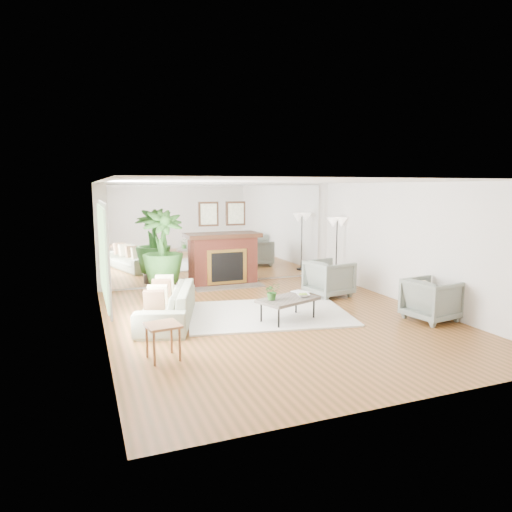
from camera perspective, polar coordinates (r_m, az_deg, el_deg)
name	(u,v)px	position (r m, az deg, el deg)	size (l,w,h in m)	color
ground	(278,320)	(8.44, 2.74, -7.95)	(7.00, 7.00, 0.00)	brown
wall_left	(103,262)	(7.49, -18.62, -0.71)	(0.02, 7.00, 2.50)	silver
wall_right	(413,245)	(9.76, 19.08, 1.35)	(0.02, 7.00, 2.50)	silver
wall_back	(222,234)	(11.42, -4.30, 2.80)	(6.00, 0.02, 2.50)	silver
mirror_panel	(222,234)	(11.41, -4.27, 2.79)	(5.40, 0.04, 2.40)	silver
window_panel	(103,252)	(7.87, -18.57, 0.46)	(0.04, 2.40, 1.50)	#B2E09E
fireplace	(225,258)	(11.28, -3.93, -0.30)	(1.85, 0.83, 2.05)	brown
area_rug	(268,314)	(8.75, 1.45, -7.22)	(3.01, 2.15, 0.03)	silver
coffee_table	(288,300)	(8.24, 4.02, -5.53)	(1.22, 0.96, 0.43)	#5E534A
sofa	(167,304)	(8.39, -11.07, -5.96)	(2.17, 0.85, 0.63)	gray
armchair_back	(329,278)	(10.26, 9.12, -2.75)	(0.86, 0.89, 0.81)	gray
armchair_front	(432,300)	(8.90, 21.11, -5.10)	(0.82, 0.84, 0.77)	gray
side_table	(163,330)	(6.58, -11.58, -9.02)	(0.51, 0.51, 0.51)	#8E5D38
potted_ficus	(163,250)	(10.38, -11.59, 0.72)	(0.94, 0.94, 1.89)	#2A221E
floor_lamp	(337,227)	(11.58, 10.10, 3.56)	(0.54, 0.30, 1.65)	black
tabletop_plant	(272,291)	(8.07, 2.05, -4.45)	(0.27, 0.24, 0.30)	#346926
fruit_bowl	(303,295)	(8.35, 5.90, -4.90)	(0.23, 0.23, 0.06)	#8E5D38
book	(297,293)	(8.59, 5.09, -4.64)	(0.22, 0.30, 0.02)	#8E5D38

